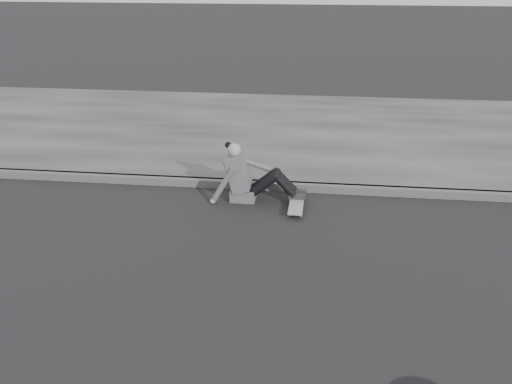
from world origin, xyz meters
TOP-DOWN VIEW (x-y plane):
  - ground at (0.00, 0.00)m, footprint 80.00×80.00m
  - curb at (0.00, 2.58)m, footprint 24.00×0.16m
  - sidewalk at (0.00, 5.60)m, footprint 24.00×6.00m
  - skateboard at (0.17, 1.89)m, footprint 0.20×0.78m
  - seated_woman at (-0.57, 2.13)m, footprint 1.38×0.46m

SIDE VIEW (x-z plane):
  - ground at x=0.00m, z-range 0.00..0.00m
  - curb at x=0.00m, z-range 0.00..0.12m
  - sidewalk at x=0.00m, z-range 0.00..0.12m
  - skateboard at x=0.17m, z-range 0.03..0.12m
  - seated_woman at x=-0.57m, z-range -0.08..0.80m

